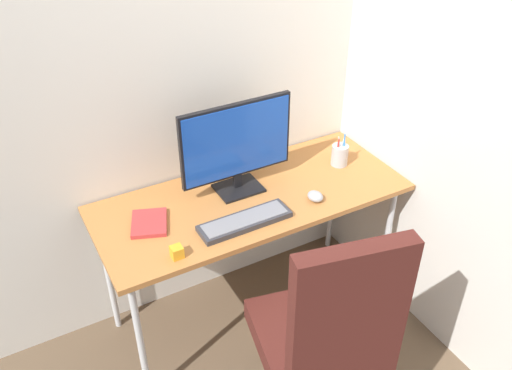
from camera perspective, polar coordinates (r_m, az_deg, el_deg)
name	(u,v)px	position (r m, az deg, el deg)	size (l,w,h in m)	color
ground_plane	(252,309)	(3.05, -0.43, -12.82)	(8.00, 8.00, 0.00)	brown
wall_back	(215,41)	(2.51, -4.33, 14.84)	(2.99, 0.04, 2.80)	silver
wall_side_right	(432,50)	(2.51, 17.90, 13.30)	(0.04, 2.13, 2.80)	silver
desk	(251,205)	(2.58, -0.49, -2.09)	(1.47, 0.61, 0.76)	#B27038
office_chair	(327,336)	(2.18, 7.40, -15.38)	(0.65, 0.66, 1.15)	black
monitor	(237,144)	(2.47, -2.04, 4.27)	(0.55, 0.17, 0.44)	black
keyboard	(245,221)	(2.37, -1.18, -3.80)	(0.42, 0.13, 0.03)	#333338
mouse	(315,196)	(2.52, 6.23, -1.18)	(0.06, 0.08, 0.04)	#9EA0A5
pen_holder	(340,155)	(2.78, 8.76, 3.14)	(0.08, 0.08, 0.17)	#B2B5BA
notebook	(149,223)	(2.41, -11.12, -3.92)	(0.15, 0.19, 0.02)	#B23333
desk_clamp_accessory	(177,252)	(2.22, -8.29, -6.96)	(0.05, 0.05, 0.05)	orange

